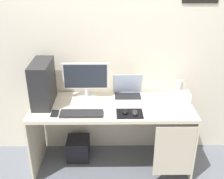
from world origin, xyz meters
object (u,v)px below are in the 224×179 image
Objects in this scene: speaker at (179,88)px; keyboard at (82,114)px; cell_phone at (55,114)px; laptop at (128,92)px; subwoofer at (78,148)px; projector at (180,98)px; monitor at (86,80)px; mouse_left at (125,111)px; pc_tower at (43,83)px; mouse_right at (135,113)px.

speaker is 0.43× the size of keyboard.
cell_phone is (-1.30, -0.39, -0.08)m from speaker.
cell_phone is (-0.74, -0.37, -0.05)m from laptop.
projector is at bearing -3.05° from subwoofer.
keyboard is at bearing -93.41° from monitor.
monitor reaches higher than mouse_left.
pc_tower is 4.74× the size of mouse_left.
subwoofer is at bearing 107.45° from keyboard.
subwoofer is (-0.57, -0.07, -0.69)m from laptop.
laptop reaches higher than speaker.
mouse_right is (0.50, -0.37, -0.19)m from monitor.
speaker reaches higher than projector.
mouse_left is (-0.05, -0.36, -0.03)m from laptop.
mouse_right is (0.93, -0.25, -0.21)m from pc_tower.
subwoofer is at bearing 151.06° from mouse_left.
mouse_right is at bearing -152.84° from projector.
speaker reaches higher than mouse_left.
pc_tower reaches higher than mouse_left.
laptop reaches higher than mouse_left.
subwoofer is at bearing 11.52° from pc_tower.
projector is 2.08× the size of mouse_right.
monitor reaches higher than keyboard.
mouse_right is (-0.50, -0.25, -0.03)m from projector.
projector is (0.54, -0.13, 0.00)m from laptop.
pc_tower is 0.35m from cell_phone.
cell_phone is (-1.28, -0.23, -0.05)m from projector.
laptop reaches higher than cell_phone.
subwoofer is (0.31, 0.06, -0.87)m from pc_tower.
mouse_left is (0.40, -0.34, -0.19)m from monitor.
cell_phone reaches higher than subwoofer.
speaker is at bearing 6.48° from pc_tower.
monitor is at bearing 143.69° from mouse_right.
keyboard reaches higher than subwoofer.
laptop is 2.49× the size of cell_phone.
laptop is 1.82× the size of speaker.
pc_tower is 1.08× the size of keyboard.
subwoofer is (-0.10, 0.31, -0.65)m from keyboard.
mouse_left is at bearing -97.75° from laptop.
speaker is (0.56, 0.03, 0.04)m from laptop.
speaker is 0.73m from mouse_left.
projector is 1.54× the size of cell_phone.
projector is 1.30m from cell_phone.
cell_phone is 0.73m from subwoofer.
cell_phone is (-0.78, 0.02, -0.02)m from mouse_right.
laptop is at bearing 2.74° from monitor.
speaker is at bearing 21.57° from keyboard.
mouse_right is 0.37× the size of subwoofer.
monitor is 2.70× the size of speaker.
speaker is at bearing 2.69° from laptop.
cell_phone is (-0.26, 0.02, -0.01)m from keyboard.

